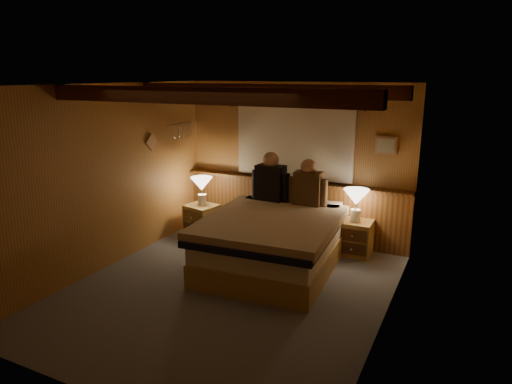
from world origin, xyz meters
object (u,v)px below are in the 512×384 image
Objects in this scene: nightstand_right at (355,238)px; duffel_bag at (205,232)px; bed at (273,241)px; lamp_right at (356,199)px; nightstand_left at (202,220)px; lamp_left at (202,186)px; person_left at (271,180)px; person_right at (308,186)px.

nightstand_right is 2.28m from duffel_bag.
bed reaches higher than duffel_bag.
duffel_bag is (-1.36, 0.46, -0.23)m from bed.
nightstand_left is at bearing -173.55° from lamp_right.
bed is at bearing -23.60° from lamp_left.
lamp_left reaches higher than nightstand_left.
lamp_left is at bearing -174.75° from person_left.
person_left is 1.35m from duffel_bag.
nightstand_left is (-1.54, 0.65, -0.12)m from bed.
bed is 0.96m from person_right.
nightstand_right is 1.10× the size of lamp_left.
lamp_right reaches higher than bed.
lamp_left is at bearing 152.23° from bed.
lamp_right is at bearing 8.99° from duffel_bag.
lamp_right is 0.63× the size of person_left.
lamp_right is (2.39, 0.27, 0.57)m from nightstand_left.
nightstand_left is at bearing 130.15° from duffel_bag.
duffel_bag is at bearing -35.01° from nightstand_left.
lamp_left is 0.61× the size of person_left.
person_left reaches higher than lamp_left.
lamp_left is 0.66× the size of person_right.
lamp_left is 0.73m from duffel_bag.
nightstand_right is 1.01m from person_right.
bed is 1.46m from duffel_bag.
nightstand_left reaches higher than duffel_bag.
person_left is 0.57m from person_right.
lamp_right is at bearing 18.45° from nightstand_left.
person_right reaches higher than nightstand_right.
person_right is at bearing 6.25° from duffel_bag.
person_right is at bearing 3.83° from person_left.
nightstand_left is 1.18× the size of lamp_left.
lamp_left is (0.01, 0.02, 0.56)m from nightstand_left.
lamp_right is 2.36m from duffel_bag.
duffel_bag is at bearing -169.25° from nightstand_right.
person_right is at bearing 69.47° from bed.
lamp_right is 1.25m from person_left.
lamp_right is at bearing 43.26° from bed.
duffel_bag is (-2.21, -0.46, -0.68)m from lamp_right.
person_right reaches higher than lamp_left.
lamp_left is at bearing 126.21° from duffel_bag.
person_left is at bearing -169.96° from lamp_right.
lamp_left is at bearing -174.01° from lamp_right.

